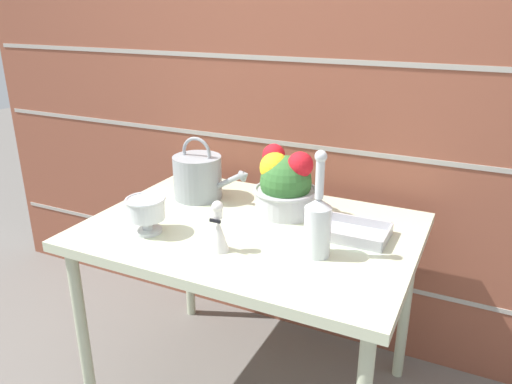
{
  "coord_description": "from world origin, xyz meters",
  "views": [
    {
      "loc": [
        0.73,
        -1.47,
        1.49
      ],
      "look_at": [
        0.0,
        0.04,
        0.86
      ],
      "focal_mm": 35.0,
      "sensor_mm": 36.0,
      "label": 1
    }
  ],
  "objects_px": {
    "crystal_pedestal_bowl": "(146,210)",
    "figurine_vase": "(218,230)",
    "flower_planter": "(285,184)",
    "glass_decanter": "(318,222)",
    "wire_tray": "(350,233)",
    "watering_can": "(198,176)"
  },
  "relations": [
    {
      "from": "crystal_pedestal_bowl",
      "to": "figurine_vase",
      "type": "relative_size",
      "value": 0.82
    },
    {
      "from": "crystal_pedestal_bowl",
      "to": "figurine_vase",
      "type": "distance_m",
      "value": 0.29
    },
    {
      "from": "flower_planter",
      "to": "glass_decanter",
      "type": "xyz_separation_m",
      "value": [
        0.23,
        -0.28,
        0.0
      ]
    },
    {
      "from": "crystal_pedestal_bowl",
      "to": "wire_tray",
      "type": "relative_size",
      "value": 0.54
    },
    {
      "from": "watering_can",
      "to": "wire_tray",
      "type": "height_order",
      "value": "watering_can"
    },
    {
      "from": "figurine_vase",
      "to": "crystal_pedestal_bowl",
      "type": "bearing_deg",
      "value": 177.92
    },
    {
      "from": "wire_tray",
      "to": "crystal_pedestal_bowl",
      "type": "bearing_deg",
      "value": -156.67
    },
    {
      "from": "crystal_pedestal_bowl",
      "to": "glass_decanter",
      "type": "relative_size",
      "value": 0.4
    },
    {
      "from": "crystal_pedestal_bowl",
      "to": "watering_can",
      "type": "bearing_deg",
      "value": 92.4
    },
    {
      "from": "flower_planter",
      "to": "figurine_vase",
      "type": "xyz_separation_m",
      "value": [
        -0.07,
        -0.39,
        -0.04
      ]
    },
    {
      "from": "crystal_pedestal_bowl",
      "to": "flower_planter",
      "type": "height_order",
      "value": "flower_planter"
    },
    {
      "from": "crystal_pedestal_bowl",
      "to": "wire_tray",
      "type": "distance_m",
      "value": 0.71
    },
    {
      "from": "flower_planter",
      "to": "wire_tray",
      "type": "bearing_deg",
      "value": -18.43
    },
    {
      "from": "flower_planter",
      "to": "figurine_vase",
      "type": "distance_m",
      "value": 0.4
    },
    {
      "from": "watering_can",
      "to": "glass_decanter",
      "type": "relative_size",
      "value": 0.99
    },
    {
      "from": "flower_planter",
      "to": "watering_can",
      "type": "bearing_deg",
      "value": -178.39
    },
    {
      "from": "watering_can",
      "to": "flower_planter",
      "type": "distance_m",
      "value": 0.38
    },
    {
      "from": "flower_planter",
      "to": "wire_tray",
      "type": "xyz_separation_m",
      "value": [
        0.29,
        -0.1,
        -0.1
      ]
    },
    {
      "from": "wire_tray",
      "to": "flower_planter",
      "type": "bearing_deg",
      "value": 161.57
    },
    {
      "from": "crystal_pedestal_bowl",
      "to": "glass_decanter",
      "type": "xyz_separation_m",
      "value": [
        0.59,
        0.1,
        0.03
      ]
    },
    {
      "from": "watering_can",
      "to": "crystal_pedestal_bowl",
      "type": "relative_size",
      "value": 2.44
    },
    {
      "from": "flower_planter",
      "to": "glass_decanter",
      "type": "height_order",
      "value": "glass_decanter"
    }
  ]
}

